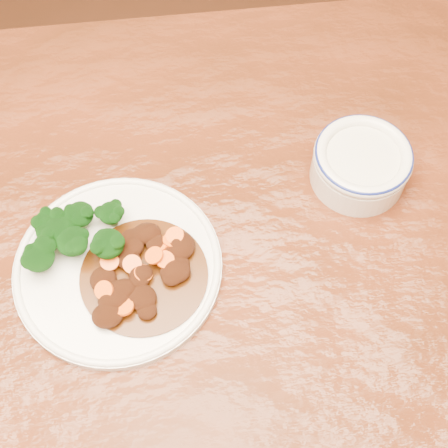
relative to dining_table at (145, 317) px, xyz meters
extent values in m
plane|color=#452311|center=(0.00, 0.00, -0.67)|extent=(4.00, 4.00, 0.00)
cube|color=#5F2510|center=(0.00, 0.00, 0.06)|extent=(1.52, 0.93, 0.04)
cylinder|color=white|center=(-0.02, 0.03, 0.09)|extent=(0.25, 0.25, 0.01)
torus|color=white|center=(-0.02, 0.03, 0.09)|extent=(0.24, 0.24, 0.01)
cylinder|color=#72954D|center=(-0.08, 0.08, 0.10)|extent=(0.01, 0.01, 0.01)
ellipsoid|color=black|center=(-0.08, 0.08, 0.12)|extent=(0.04, 0.04, 0.03)
cylinder|color=#72954D|center=(-0.02, 0.09, 0.10)|extent=(0.01, 0.01, 0.01)
ellipsoid|color=black|center=(-0.02, 0.09, 0.11)|extent=(0.03, 0.03, 0.02)
cylinder|color=#72954D|center=(-0.11, 0.04, 0.10)|extent=(0.01, 0.01, 0.01)
ellipsoid|color=black|center=(-0.11, 0.04, 0.12)|extent=(0.04, 0.04, 0.03)
cylinder|color=#72954D|center=(-0.03, 0.05, 0.10)|extent=(0.01, 0.01, 0.01)
ellipsoid|color=black|center=(-0.03, 0.05, 0.12)|extent=(0.04, 0.04, 0.03)
cylinder|color=#72954D|center=(-0.07, 0.06, 0.10)|extent=(0.01, 0.01, 0.01)
ellipsoid|color=black|center=(-0.07, 0.06, 0.12)|extent=(0.04, 0.04, 0.03)
cylinder|color=#72954D|center=(-0.06, 0.09, 0.10)|extent=(0.01, 0.01, 0.01)
ellipsoid|color=black|center=(-0.06, 0.09, 0.12)|extent=(0.03, 0.03, 0.03)
cylinder|color=#72954D|center=(-0.09, 0.08, 0.10)|extent=(0.01, 0.01, 0.01)
ellipsoid|color=black|center=(-0.09, 0.08, 0.12)|extent=(0.03, 0.03, 0.03)
cylinder|color=#3F1C06|center=(0.01, 0.01, 0.09)|extent=(0.15, 0.15, 0.00)
ellipsoid|color=black|center=(0.05, 0.03, 0.10)|extent=(0.02, 0.02, 0.01)
ellipsoid|color=black|center=(0.00, 0.05, 0.10)|extent=(0.03, 0.03, 0.01)
ellipsoid|color=black|center=(0.04, 0.00, 0.10)|extent=(0.02, 0.02, 0.01)
ellipsoid|color=black|center=(-0.01, 0.04, 0.10)|extent=(0.03, 0.02, 0.01)
ellipsoid|color=black|center=(0.00, 0.06, 0.10)|extent=(0.03, 0.03, 0.01)
ellipsoid|color=black|center=(0.01, -0.03, 0.10)|extent=(0.02, 0.02, 0.01)
ellipsoid|color=black|center=(0.00, 0.01, 0.10)|extent=(0.02, 0.02, 0.01)
ellipsoid|color=black|center=(-0.03, -0.02, 0.10)|extent=(0.03, 0.03, 0.02)
ellipsoid|color=black|center=(-0.03, -0.03, 0.10)|extent=(0.04, 0.03, 0.02)
ellipsoid|color=black|center=(-0.02, -0.01, 0.10)|extent=(0.03, 0.04, 0.02)
ellipsoid|color=black|center=(0.01, 0.01, 0.10)|extent=(0.03, 0.02, 0.01)
ellipsoid|color=black|center=(0.01, -0.02, 0.10)|extent=(0.03, 0.03, 0.02)
ellipsoid|color=black|center=(0.02, 0.06, 0.10)|extent=(0.03, 0.03, 0.02)
ellipsoid|color=black|center=(-0.01, 0.03, 0.10)|extent=(0.03, 0.02, 0.01)
ellipsoid|color=black|center=(-0.04, 0.01, 0.10)|extent=(0.03, 0.03, 0.02)
ellipsoid|color=black|center=(-0.01, 0.00, 0.10)|extent=(0.03, 0.02, 0.01)
ellipsoid|color=black|center=(0.03, 0.05, 0.10)|extent=(0.02, 0.03, 0.01)
ellipsoid|color=black|center=(0.05, 0.02, 0.10)|extent=(0.03, 0.03, 0.01)
ellipsoid|color=black|center=(0.05, 0.05, 0.10)|extent=(0.02, 0.02, 0.01)
ellipsoid|color=black|center=(0.00, -0.02, 0.10)|extent=(0.02, 0.02, 0.01)
ellipsoid|color=black|center=(-0.01, 0.04, 0.10)|extent=(0.03, 0.02, 0.01)
ellipsoid|color=black|center=(0.05, 0.01, 0.10)|extent=(0.04, 0.03, 0.02)
ellipsoid|color=black|center=(0.06, 0.04, 0.10)|extent=(0.04, 0.04, 0.02)
ellipsoid|color=black|center=(-0.03, 0.05, 0.10)|extent=(0.03, 0.03, 0.02)
cylinder|color=#E84E0C|center=(0.03, 0.05, 0.10)|extent=(0.03, 0.02, 0.01)
cylinder|color=#E84E0C|center=(-0.03, 0.03, 0.11)|extent=(0.03, 0.03, 0.01)
cylinder|color=#E84E0C|center=(0.02, 0.03, 0.11)|extent=(0.02, 0.02, 0.01)
cylinder|color=#E84E0C|center=(0.04, 0.02, 0.11)|extent=(0.03, 0.03, 0.01)
cylinder|color=#E84E0C|center=(0.05, 0.05, 0.11)|extent=(0.02, 0.02, 0.01)
cylinder|color=#E84E0C|center=(0.01, 0.01, 0.11)|extent=(0.03, 0.03, 0.01)
cylinder|color=#E84E0C|center=(-0.01, -0.03, 0.10)|extent=(0.03, 0.03, 0.01)
cylinder|color=#E84E0C|center=(0.05, 0.05, 0.11)|extent=(0.03, 0.03, 0.01)
cylinder|color=#E84E0C|center=(-0.03, 0.00, 0.11)|extent=(0.02, 0.02, 0.01)
cylinder|color=#E84E0C|center=(0.00, 0.02, 0.11)|extent=(0.03, 0.03, 0.01)
cylinder|color=silver|center=(0.29, 0.12, 0.10)|extent=(0.12, 0.12, 0.04)
cylinder|color=beige|center=(0.29, 0.12, 0.12)|extent=(0.09, 0.09, 0.01)
torus|color=silver|center=(0.29, 0.12, 0.13)|extent=(0.12, 0.12, 0.02)
torus|color=navy|center=(0.29, 0.12, 0.13)|extent=(0.12, 0.12, 0.01)
camera|label=1|loc=(0.06, -0.29, 0.75)|focal=50.00mm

